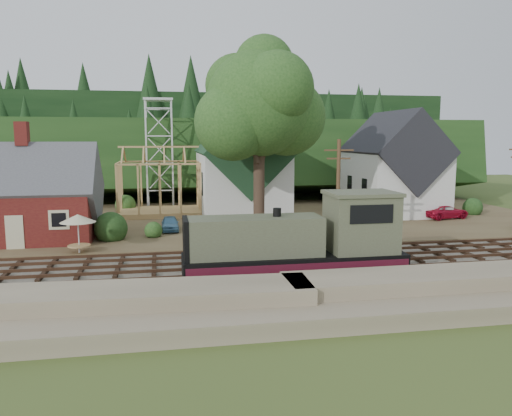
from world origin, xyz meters
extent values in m
plane|color=#384C1E|center=(0.00, 0.00, 0.00)|extent=(140.00, 140.00, 0.00)
cube|color=#7F7259|center=(0.00, -8.50, 0.00)|extent=(64.00, 5.00, 1.60)
cube|color=#726B5B|center=(0.00, 0.00, 0.08)|extent=(64.00, 11.00, 0.16)
cube|color=brown|center=(0.00, 18.00, 0.15)|extent=(64.00, 26.00, 0.30)
cube|color=#1E3F19|center=(0.00, 42.00, 0.00)|extent=(70.00, 28.96, 12.74)
cube|color=black|center=(0.00, 58.00, 0.00)|extent=(80.00, 20.00, 12.00)
cube|color=#511215|center=(-16.00, 11.00, 2.20)|extent=(10.00, 7.00, 3.80)
cube|color=#4C4C51|center=(-16.00, 11.00, 4.10)|extent=(10.80, 7.41, 7.41)
cube|color=#511215|center=(-16.00, 11.00, 8.40)|extent=(0.90, 0.90, 1.80)
cube|color=beige|center=(-16.00, 7.48, 1.50)|extent=(1.20, 0.06, 2.40)
cube|color=silver|center=(2.00, 20.00, 3.50)|extent=(8.00, 12.00, 6.40)
cube|color=#193721|center=(2.00, 20.00, 6.70)|extent=(8.40, 12.96, 8.40)
cube|color=silver|center=(2.00, 14.00, 8.70)|extent=(2.40, 2.40, 4.00)
cone|color=#193721|center=(2.00, 14.00, 12.00)|extent=(5.37, 5.37, 2.60)
cube|color=silver|center=(18.00, 19.00, 3.50)|extent=(8.00, 10.00, 6.40)
cube|color=black|center=(18.00, 19.00, 6.70)|extent=(8.40, 10.80, 8.40)
cube|color=tan|center=(-6.00, 22.00, 0.55)|extent=(8.00, 6.00, 0.50)
cube|color=tan|center=(-6.00, 22.00, 7.20)|extent=(8.00, 0.18, 0.18)
cube|color=silver|center=(-7.40, 26.60, 6.30)|extent=(0.18, 0.18, 12.00)
cube|color=silver|center=(-4.60, 26.60, 6.30)|extent=(0.18, 0.18, 12.00)
cube|color=silver|center=(-7.40, 29.40, 6.30)|extent=(0.18, 0.18, 12.00)
cube|color=silver|center=(-4.60, 29.40, 6.30)|extent=(0.18, 0.18, 12.00)
cube|color=silver|center=(-6.00, 28.00, 12.30)|extent=(3.20, 3.20, 0.25)
cylinder|color=#38281E|center=(2.00, 10.00, 4.30)|extent=(0.90, 0.90, 8.00)
sphere|color=#21481B|center=(2.00, 10.00, 10.80)|extent=(8.40, 8.40, 8.40)
sphere|color=#21481B|center=(4.50, 11.00, 9.80)|extent=(6.40, 6.40, 6.40)
sphere|color=#21481B|center=(-0.20, 9.20, 9.30)|extent=(6.00, 6.00, 6.00)
cylinder|color=#4C331E|center=(7.00, 5.20, 4.00)|extent=(0.28, 0.28, 8.00)
cube|color=#4C331E|center=(7.00, 5.20, 7.20)|extent=(2.20, 0.12, 0.12)
cube|color=#4C331E|center=(7.00, 5.20, 6.60)|extent=(1.80, 0.12, 0.12)
cube|color=black|center=(1.57, -3.00, 0.34)|extent=(12.30, 2.56, 0.36)
cube|color=black|center=(1.57, -3.00, 1.07)|extent=(12.30, 2.97, 1.13)
cube|color=#4C4D38|center=(-0.69, -3.00, 2.71)|extent=(7.38, 2.36, 2.15)
cube|color=#4C4D38|center=(5.46, -3.00, 3.28)|extent=(3.69, 2.87, 3.28)
cube|color=#4C4D38|center=(5.46, -3.00, 4.97)|extent=(3.89, 3.07, 0.20)
cube|color=black|center=(5.46, -4.46, 3.99)|extent=(2.46, 0.06, 1.02)
cube|color=#4C101F|center=(1.57, -4.51, 1.07)|extent=(12.30, 0.04, 0.72)
cube|color=#4C101F|center=(1.57, -1.49, 1.07)|extent=(12.30, 0.04, 0.72)
cylinder|color=black|center=(0.54, -3.00, 3.89)|extent=(0.45, 0.45, 0.72)
imported|color=#558EB6|center=(-5.15, 12.76, 0.90)|extent=(1.44, 3.55, 1.21)
imported|color=gray|center=(-16.54, 13.36, 0.83)|extent=(3.43, 2.30, 1.07)
imported|color=#B00E28|center=(21.34, 14.43, 0.96)|extent=(5.08, 3.11, 1.32)
cylinder|color=silver|center=(-11.38, 5.50, 1.49)|extent=(0.11, 0.11, 2.38)
cylinder|color=tan|center=(-11.38, 5.50, 0.79)|extent=(1.51, 1.51, 0.09)
cone|color=beige|center=(-11.38, 5.50, 2.68)|extent=(2.38, 2.38, 0.54)
camera|label=1|loc=(-5.52, -29.52, 8.08)|focal=35.00mm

